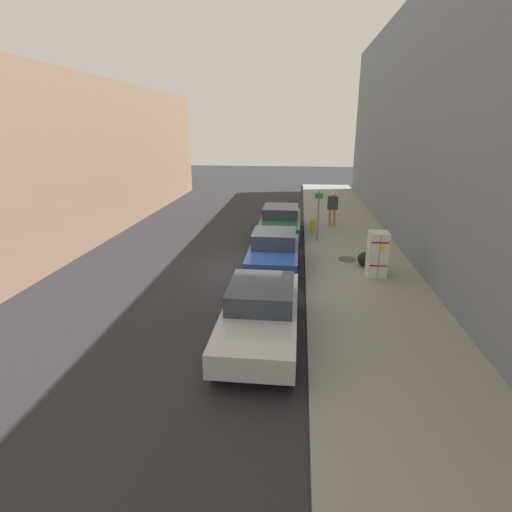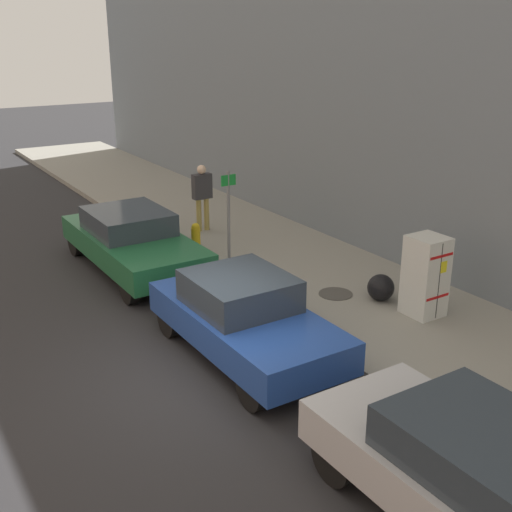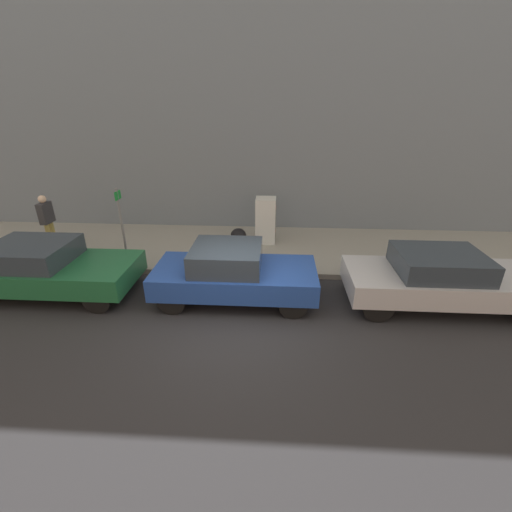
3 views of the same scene
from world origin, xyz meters
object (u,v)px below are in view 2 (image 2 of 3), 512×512
street_sign_post (229,214)px  pedestrian_walking_far (202,192)px  parked_sedan_silver (494,488)px  fire_hydrant (196,238)px  discarded_refrigerator (425,276)px  trash_bag (381,288)px  parked_hatchback_blue (244,317)px  parked_sedan_green (132,240)px

street_sign_post → pedestrian_walking_far: (-0.85, -2.87, -0.22)m
parked_sedan_silver → fire_hydrant: bearing=-99.0°
street_sign_post → parked_sedan_silver: street_sign_post is taller
discarded_refrigerator → street_sign_post: 4.59m
trash_bag → parked_hatchback_blue: 3.38m
parked_hatchback_blue → parked_sedan_silver: parked_hatchback_blue is taller
discarded_refrigerator → parked_sedan_green: size_ratio=0.33×
discarded_refrigerator → pedestrian_walking_far: (1.01, -7.03, 0.27)m
discarded_refrigerator → pedestrian_walking_far: 7.11m
fire_hydrant → pedestrian_walking_far: pedestrian_walking_far is taller
trash_bag → pedestrian_walking_far: bearing=-82.8°
discarded_refrigerator → fire_hydrant: 5.86m
parked_hatchback_blue → pedestrian_walking_far: bearing=-112.1°
street_sign_post → pedestrian_walking_far: street_sign_post is taller
parked_sedan_green → fire_hydrant: bearing=174.1°
fire_hydrant → parked_sedan_green: size_ratio=0.16×
parked_hatchback_blue → parked_sedan_silver: (-0.00, 5.09, 0.01)m
street_sign_post → trash_bag: street_sign_post is taller
street_sign_post → parked_sedan_green: size_ratio=0.48×
pedestrian_walking_far → parked_hatchback_blue: pedestrian_walking_far is taller
discarded_refrigerator → parked_sedan_silver: 5.69m
discarded_refrigerator → parked_sedan_green: bearing=-57.5°
fire_hydrant → trash_bag: size_ratio=1.38×
parked_hatchback_blue → parked_sedan_silver: 5.09m
street_sign_post → discarded_refrigerator: bearing=114.1°
trash_bag → pedestrian_walking_far: (0.78, -6.12, 0.78)m
trash_bag → parked_hatchback_blue: bearing=4.1°
parked_hatchback_blue → street_sign_post: bearing=-116.4°
parked_sedan_green → parked_sedan_silver: parked_sedan_silver is taller
street_sign_post → parked_sedan_silver: 8.77m
street_sign_post → fire_hydrant: 1.60m
street_sign_post → parked_hatchback_blue: street_sign_post is taller
pedestrian_walking_far → fire_hydrant: bearing=-55.3°
parked_hatchback_blue → trash_bag: bearing=-175.9°
pedestrian_walking_far → parked_sedan_silver: size_ratio=0.38×
discarded_refrigerator → pedestrian_walking_far: bearing=-81.8°
discarded_refrigerator → parked_hatchback_blue: bearing=-10.7°
street_sign_post → trash_bag: (-1.63, 3.24, -1.00)m
street_sign_post → fire_hydrant: (0.16, -1.32, -0.88)m
discarded_refrigerator → fire_hydrant: size_ratio=2.06×
street_sign_post → parked_sedan_silver: size_ratio=0.48×
trash_bag → parked_sedan_green: (3.36, -4.73, 0.29)m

